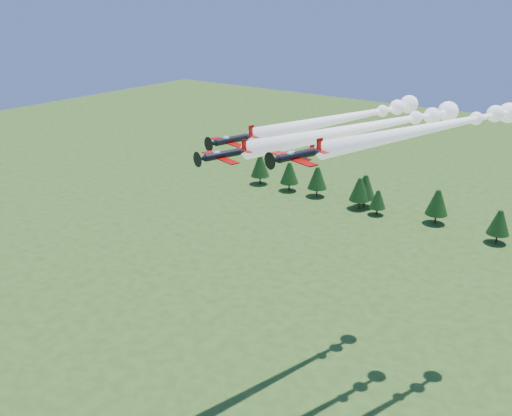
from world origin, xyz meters
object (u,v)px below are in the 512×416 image
Objects in this scene: plane_lead at (378,125)px; plane_right at (443,126)px; plane_slot at (297,154)px; plane_left at (353,116)px.

plane_lead is 10.53m from plane_right.
plane_right reaches higher than plane_lead.
plane_right is 25.24m from plane_slot.
plane_left is at bearing -173.14° from plane_right.
plane_lead is 1.06× the size of plane_left.
plane_left reaches higher than plane_slot.
plane_lead is at bearing -127.57° from plane_right.
plane_lead is at bearing -30.52° from plane_left.
plane_lead reaches higher than plane_slot.
plane_slot is at bearing -100.62° from plane_lead.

